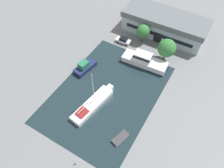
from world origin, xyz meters
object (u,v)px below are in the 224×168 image
object	(u,v)px
motor_cruiser	(144,61)
small_dinghy	(120,138)
quay_tree_by_water	(167,48)
warehouse_building	(165,24)
parked_car	(123,40)
quay_tree_near_building	(143,31)
sailboat_moored	(93,104)
cabin_boat	(85,67)

from	to	relation	value
motor_cruiser	small_dinghy	world-z (taller)	motor_cruiser
quay_tree_by_water	warehouse_building	bearing A→B (deg)	113.90
motor_cruiser	parked_car	bearing A→B (deg)	57.95
quay_tree_near_building	quay_tree_by_water	size ratio (longest dim) A/B	0.84
quay_tree_near_building	motor_cruiser	xyz separation A→B (m)	(4.43, -8.16, -2.35)
sailboat_moored	cabin_boat	size ratio (longest dim) A/B	1.94
small_dinghy	quay_tree_near_building	bearing A→B (deg)	123.84
quay_tree_near_building	small_dinghy	world-z (taller)	quay_tree_near_building
warehouse_building	motor_cruiser	bearing A→B (deg)	-88.15
quay_tree_near_building	small_dinghy	bearing A→B (deg)	-72.38
small_dinghy	cabin_boat	distance (m)	21.32
warehouse_building	quay_tree_by_water	xyz separation A→B (m)	(4.66, -10.51, 1.00)
quay_tree_by_water	sailboat_moored	bearing A→B (deg)	-110.40
warehouse_building	quay_tree_by_water	distance (m)	11.54
parked_car	cabin_boat	bearing A→B (deg)	163.48
parked_car	cabin_boat	world-z (taller)	cabin_boat
quay_tree_near_building	sailboat_moored	distance (m)	26.30
quay_tree_by_water	small_dinghy	xyz separation A→B (m)	(1.03, -26.10, -3.84)
sailboat_moored	small_dinghy	xyz separation A→B (m)	(9.35, -3.74, -0.37)
sailboat_moored	motor_cruiser	xyz separation A→B (m)	(4.29, 17.98, 0.60)
parked_car	warehouse_building	bearing A→B (deg)	-42.49
quay_tree_near_building	cabin_boat	size ratio (longest dim) A/B	0.84
quay_tree_near_building	sailboat_moored	bearing A→B (deg)	-89.69
motor_cruiser	cabin_boat	distance (m)	15.63
sailboat_moored	cabin_boat	world-z (taller)	sailboat_moored
quay_tree_by_water	parked_car	world-z (taller)	quay_tree_by_water
quay_tree_near_building	cabin_boat	xyz separation A→B (m)	(-7.97, -17.66, -2.69)
warehouse_building	sailboat_moored	world-z (taller)	sailboat_moored
quay_tree_by_water	small_dinghy	bearing A→B (deg)	-87.73
sailboat_moored	small_dinghy	distance (m)	10.08
quay_tree_near_building	sailboat_moored	xyz separation A→B (m)	(0.14, -26.14, -2.95)
sailboat_moored	cabin_boat	xyz separation A→B (m)	(-8.11, 8.48, 0.26)
warehouse_building	sailboat_moored	size ratio (longest dim) A/B	1.90
sailboat_moored	motor_cruiser	world-z (taller)	sailboat_moored
parked_car	sailboat_moored	world-z (taller)	sailboat_moored
motor_cruiser	quay_tree_near_building	bearing A→B (deg)	25.07
warehouse_building	small_dinghy	xyz separation A→B (m)	(5.69, -36.61, -2.84)
small_dinghy	parked_car	bearing A→B (deg)	133.95
cabin_boat	parked_car	bearing A→B (deg)	85.39
motor_cruiser	sailboat_moored	bearing A→B (deg)	163.13
warehouse_building	cabin_boat	size ratio (longest dim) A/B	3.69
warehouse_building	cabin_boat	xyz separation A→B (m)	(-11.77, -24.39, -2.21)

